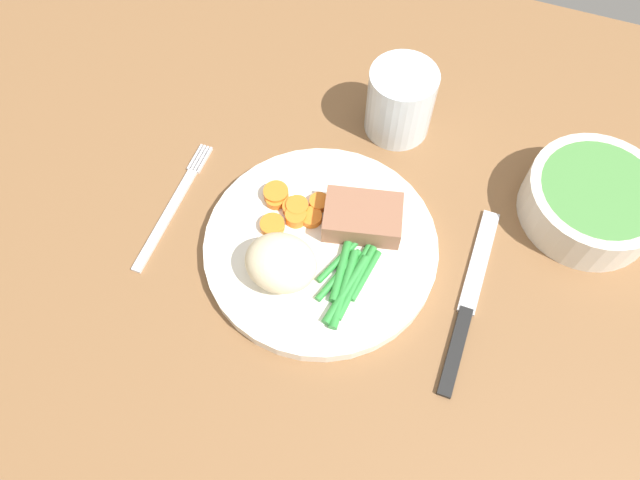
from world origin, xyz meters
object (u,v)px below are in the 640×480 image
fork (173,206)px  knife (468,302)px  meat_portion (363,217)px  dinner_plate (320,248)px  water_glass (400,106)px  salad_bowl (593,200)px

fork → knife: 32.06cm
meat_portion → fork: 20.33cm
dinner_plate → knife: size_ratio=1.15×
meat_portion → dinner_plate: bearing=-130.6°
meat_portion → water_glass: size_ratio=0.94×
meat_portion → water_glass: 14.79cm
meat_portion → water_glass: bearing=92.2°
knife → fork: bearing=-179.1°
dinner_plate → water_glass: 18.85cm
meat_portion → salad_bowl: (21.42, 10.24, -0.28)cm
fork → knife: bearing=-2.6°
fork → salad_bowl: bearing=16.5°
fork → water_glass: water_glass is taller
dinner_plate → knife: dinner_plate is taller
dinner_plate → salad_bowl: 28.35cm
water_glass → salad_bowl: 22.47cm
salad_bowl → knife: bearing=-122.6°
dinner_plate → water_glass: water_glass is taller
dinner_plate → fork: dinner_plate is taller
fork → water_glass: 27.00cm
dinner_plate → meat_portion: 5.34cm
fork → water_glass: (19.17, 18.73, 3.26)cm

